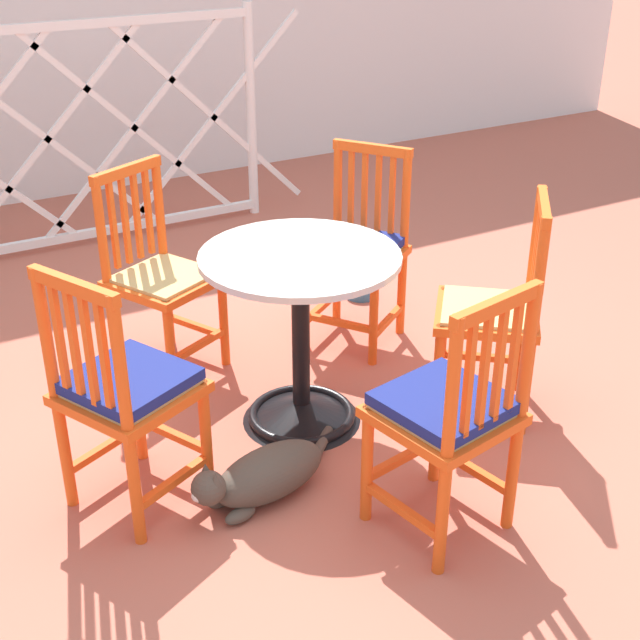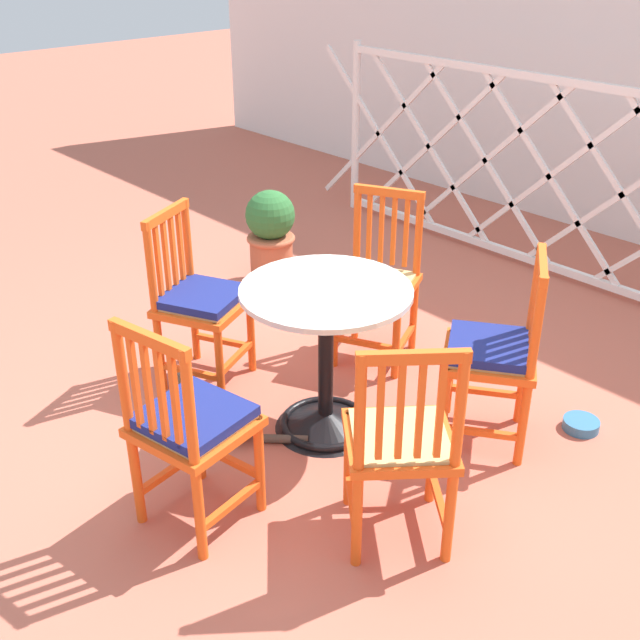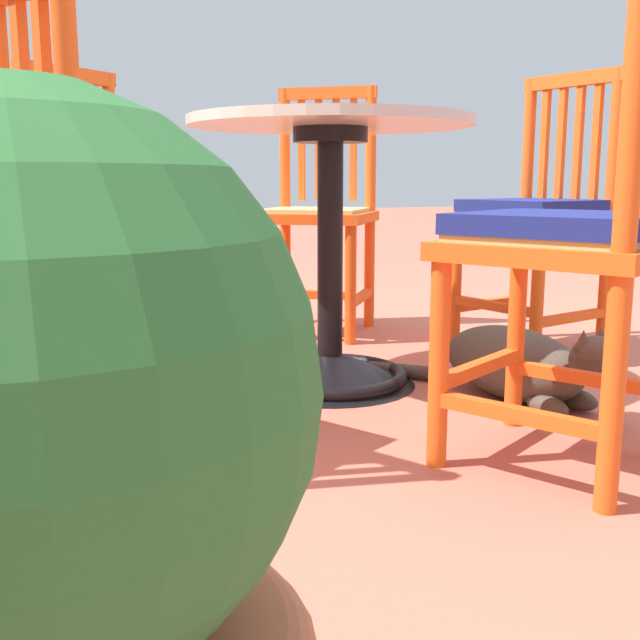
{
  "view_description": "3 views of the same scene",
  "coord_description": "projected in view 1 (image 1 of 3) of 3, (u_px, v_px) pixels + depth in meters",
  "views": [
    {
      "loc": [
        -1.37,
        -2.45,
        1.97
      ],
      "look_at": [
        0.11,
        0.17,
        0.44
      ],
      "focal_mm": 48.87,
      "sensor_mm": 36.0,
      "label": 1
    },
    {
      "loc": [
        2.24,
        -1.9,
        2.16
      ],
      "look_at": [
        -0.17,
        0.33,
        0.45
      ],
      "focal_mm": 43.58,
      "sensor_mm": 36.0,
      "label": 2
    },
    {
      "loc": [
        -1.85,
        1.08,
        0.57
      ],
      "look_at": [
        -0.08,
        0.26,
        0.21
      ],
      "focal_mm": 42.79,
      "sensor_mm": 36.0,
      "label": 3
    }
  ],
  "objects": [
    {
      "name": "orange_chair_facing_out",
      "position": [
        494.0,
        314.0,
        3.44
      ],
      "size": [
        0.56,
        0.56,
        0.91
      ],
      "color": "#EA5619",
      "rests_on": "ground_plane"
    },
    {
      "name": "ground_plane",
      "position": [
        317.0,
        443.0,
        3.4
      ],
      "size": [
        24.0,
        24.0,
        0.0
      ],
      "primitive_type": "plane",
      "color": "#BC604C"
    },
    {
      "name": "orange_chair_tucked_in",
      "position": [
        160.0,
        279.0,
        3.74
      ],
      "size": [
        0.53,
        0.53,
        0.91
      ],
      "color": "#EA5619",
      "rests_on": "ground_plane"
    },
    {
      "name": "tabby_cat",
      "position": [
        261.0,
        477.0,
        3.05
      ],
      "size": [
        0.7,
        0.37,
        0.23
      ],
      "color": "#4C4238",
      "rests_on": "ground_plane"
    },
    {
      "name": "orange_chair_near_fence",
      "position": [
        449.0,
        414.0,
        2.77
      ],
      "size": [
        0.47,
        0.47,
        0.91
      ],
      "color": "#EA5619",
      "rests_on": "ground_plane"
    },
    {
      "name": "orange_chair_at_corner",
      "position": [
        125.0,
        392.0,
        2.89
      ],
      "size": [
        0.53,
        0.53,
        0.91
      ],
      "color": "#EA5619",
      "rests_on": "ground_plane"
    },
    {
      "name": "pet_water_bowl",
      "position": [
        361.0,
        292.0,
        4.58
      ],
      "size": [
        0.17,
        0.17,
        0.05
      ],
      "primitive_type": "cylinder",
      "color": "teal",
      "rests_on": "ground_plane"
    },
    {
      "name": "cafe_table",
      "position": [
        301.0,
        359.0,
        3.42
      ],
      "size": [
        0.76,
        0.76,
        0.73
      ],
      "color": "black",
      "rests_on": "ground_plane"
    },
    {
      "name": "orange_chair_by_planter",
      "position": [
        357.0,
        252.0,
        3.98
      ],
      "size": [
        0.56,
        0.56,
        0.91
      ],
      "color": "#EA5619",
      "rests_on": "ground_plane"
    },
    {
      "name": "lattice_fence_panel",
      "position": [
        1.0,
        145.0,
        4.79
      ],
      "size": [
        3.72,
        0.06,
        1.32
      ],
      "color": "white",
      "rests_on": "ground_plane"
    }
  ]
}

